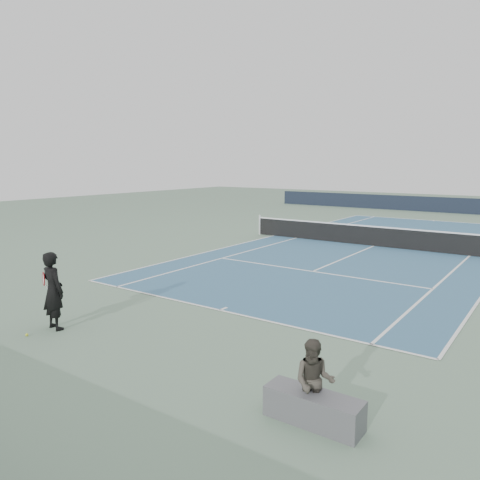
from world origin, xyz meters
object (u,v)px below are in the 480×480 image
Objects in this scene: spectator_bench at (314,394)px; tennis_ball at (27,335)px; tennis_player at (53,291)px; tennis_net at (374,236)px.

tennis_ball is at bearing -175.95° from spectator_bench.
tennis_player is 1.18× the size of spectator_bench.
tennis_player is at bearing -98.86° from tennis_net.
tennis_net is 15.39m from tennis_player.
spectator_bench is (6.83, -0.18, -0.46)m from tennis_player.
tennis_net is at bearing 106.17° from spectator_bench.
tennis_player reaches higher than tennis_ball.
spectator_bench is (6.92, 0.49, 0.44)m from tennis_ball.
spectator_bench is at bearing 4.05° from tennis_ball.
tennis_ball is 6.95m from spectator_bench.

